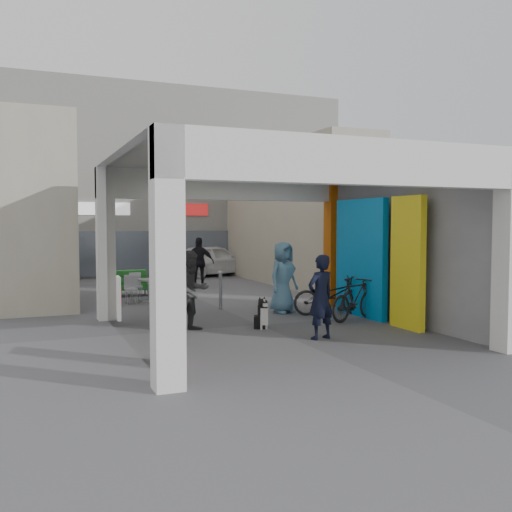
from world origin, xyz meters
name	(u,v)px	position (x,y,z in m)	size (l,w,h in m)	color
ground	(260,325)	(0.00, 0.00, 0.00)	(90.00, 90.00, 0.00)	#58585D
arcade_canopy	(299,220)	(0.54, -0.82, 2.30)	(6.40, 6.45, 6.40)	silver
far_building	(137,183)	(0.00, 13.99, 3.99)	(18.00, 4.08, 8.00)	silver
plaza_bldg_left	(31,214)	(-4.50, 7.50, 2.50)	(2.00, 9.00, 5.00)	#B2AB93
plaza_bldg_right	(294,216)	(4.50, 7.50, 2.50)	(2.00, 9.00, 5.00)	#B2AB93
bollard_left	(163,296)	(-1.57, 2.44, 0.43)	(0.09, 0.09, 0.87)	gray
bollard_center	(220,290)	(-0.04, 2.52, 0.48)	(0.09, 0.09, 0.97)	gray
bollard_right	(283,289)	(1.61, 2.26, 0.47)	(0.09, 0.09, 0.94)	gray
advert_board_near	(164,333)	(-2.75, -2.69, 0.51)	(0.20, 0.55, 1.00)	silver
advert_board_far	(118,298)	(-2.75, 1.90, 0.51)	(0.13, 0.55, 1.00)	silver
cafe_set	(144,291)	(-1.59, 4.81, 0.28)	(1.30, 1.05, 0.79)	#A6A7AC
produce_stand	(131,286)	(-1.72, 6.16, 0.31)	(1.17, 0.64, 0.77)	black
crate_stack	(187,280)	(0.40, 7.30, 0.28)	(0.51, 0.43, 0.56)	#1B611F
border_collie	(262,316)	(-0.13, -0.41, 0.27)	(0.25, 0.49, 0.68)	black
man_with_dog	(321,297)	(0.50, -1.85, 0.81)	(0.59, 0.39, 1.63)	black
man_back_turned	(192,291)	(-1.55, -0.10, 0.83)	(0.81, 0.63, 1.66)	#3C3C3E
man_elderly	(283,277)	(1.20, 1.35, 0.88)	(0.86, 0.56, 1.76)	#5484A4
man_crates	(199,262)	(0.92, 7.63, 0.87)	(1.01, 0.42, 1.73)	black
bicycle_front	(330,295)	(2.12, 0.61, 0.48)	(0.64, 1.82, 0.96)	black
bicycle_rear	(355,299)	(2.24, -0.30, 0.49)	(0.46, 1.64, 0.99)	black
white_van	(213,260)	(2.67, 11.50, 0.67)	(1.58, 3.93, 1.34)	white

